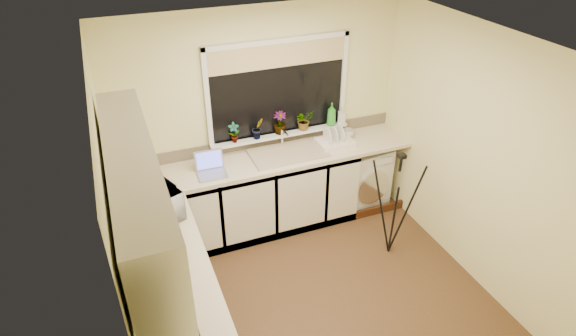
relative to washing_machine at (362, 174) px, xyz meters
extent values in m
plane|color=brown|center=(-1.19, -1.25, -0.38)|extent=(3.20, 3.20, 0.00)
plane|color=white|center=(-1.19, -1.25, 2.07)|extent=(3.20, 3.20, 0.00)
plane|color=#EDE79E|center=(-1.19, 0.25, 0.84)|extent=(3.20, 0.00, 3.20)
plane|color=#EDE79E|center=(-1.19, -2.75, 0.84)|extent=(3.20, 0.00, 3.20)
plane|color=#EDE79E|center=(-2.79, -1.25, 0.84)|extent=(0.00, 3.00, 3.00)
plane|color=#EDE79E|center=(0.41, -1.25, 0.84)|extent=(0.00, 3.00, 3.00)
cube|color=silver|center=(-1.52, -0.05, 0.05)|extent=(2.55, 0.60, 0.86)
cube|color=silver|center=(-2.49, -1.55, 0.05)|extent=(0.54, 2.40, 0.86)
cube|color=beige|center=(-1.19, -0.05, 0.50)|extent=(3.20, 0.60, 0.04)
cube|color=beige|center=(-2.49, -1.55, 0.50)|extent=(0.60, 2.40, 0.04)
cube|color=silver|center=(-2.63, -1.70, 1.42)|extent=(0.28, 1.90, 0.70)
cube|color=beige|center=(-2.78, -1.55, 0.74)|extent=(0.02, 2.40, 0.45)
cube|color=beige|center=(-1.19, 0.24, 0.59)|extent=(3.20, 0.02, 0.14)
cube|color=black|center=(-0.99, 0.24, 1.17)|extent=(1.50, 0.02, 1.00)
cube|color=tan|center=(-0.99, 0.21, 1.54)|extent=(1.50, 0.02, 0.25)
cube|color=white|center=(-0.99, 0.18, 0.65)|extent=(1.60, 0.14, 0.03)
cube|color=tan|center=(-0.99, -0.05, 0.53)|extent=(0.82, 0.46, 0.03)
cylinder|color=silver|center=(-0.99, 0.13, 0.64)|extent=(0.03, 0.03, 0.24)
cube|color=white|center=(0.00, 0.00, 0.00)|extent=(0.60, 0.58, 0.76)
cube|color=#929299|center=(-1.87, -0.17, 0.53)|extent=(0.30, 0.22, 0.02)
cube|color=#5159DB|center=(-1.86, -0.04, 0.63)|extent=(0.30, 0.07, 0.20)
cylinder|color=white|center=(-2.45, -0.81, 0.62)|extent=(0.15, 0.15, 0.19)
cube|color=white|center=(-0.42, -0.05, 0.55)|extent=(0.40, 0.30, 0.06)
cylinder|color=white|center=(-2.58, -1.80, 0.58)|extent=(0.08, 0.08, 0.12)
imported|color=white|center=(-2.50, -0.62, 0.66)|extent=(0.53, 0.62, 0.29)
imported|color=#999999|center=(-1.53, 0.16, 0.78)|extent=(0.12, 0.09, 0.23)
imported|color=#999999|center=(-1.26, 0.16, 0.79)|extent=(0.15, 0.12, 0.24)
imported|color=#999999|center=(-1.00, 0.18, 0.80)|extent=(0.18, 0.18, 0.26)
imported|color=#999999|center=(-0.71, 0.17, 0.78)|extent=(0.23, 0.21, 0.23)
imported|color=green|center=(-0.38, 0.15, 0.80)|extent=(0.14, 0.14, 0.27)
imported|color=#999999|center=(-0.24, 0.17, 0.77)|extent=(0.11, 0.12, 0.19)
imported|color=beige|center=(-0.21, 0.05, 0.57)|extent=(0.16, 0.16, 0.11)
imported|color=beige|center=(-2.50, -1.71, 0.56)|extent=(0.11, 0.11, 0.08)
camera|label=1|loc=(-2.66, -4.24, 3.10)|focal=29.66mm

